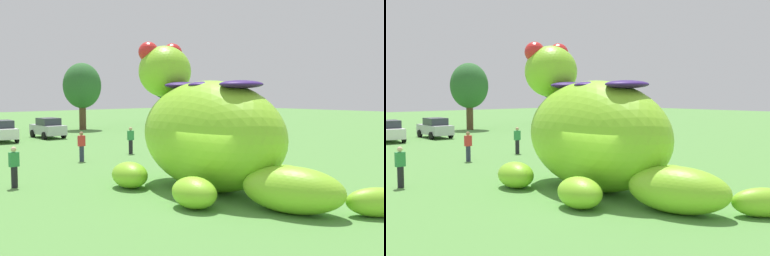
{
  "view_description": "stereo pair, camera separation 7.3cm",
  "coord_description": "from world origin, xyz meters",
  "views": [
    {
      "loc": [
        -11.96,
        -11.85,
        3.96
      ],
      "look_at": [
        1.18,
        2.55,
        2.45
      ],
      "focal_mm": 43.82,
      "sensor_mm": 36.0,
      "label": 1
    },
    {
      "loc": [
        -11.91,
        -11.89,
        3.96
      ],
      "look_at": [
        1.18,
        2.55,
        2.45
      ],
      "focal_mm": 43.82,
      "sensor_mm": 36.0,
      "label": 2
    }
  ],
  "objects": [
    {
      "name": "spectator_near_inflatable",
      "position": [
        5.19,
        12.76,
        0.85
      ],
      "size": [
        0.38,
        0.26,
        1.71
      ],
      "color": "black",
      "rests_on": "ground"
    },
    {
      "name": "giant_inflatable_creature",
      "position": [
        1.2,
        1.53,
        2.28
      ],
      "size": [
        6.79,
        12.37,
        6.22
      ],
      "color": "#8CD12D",
      "rests_on": "ground"
    },
    {
      "name": "spectator_wandering",
      "position": [
        -4.5,
        7.22,
        0.85
      ],
      "size": [
        0.38,
        0.26,
        1.71
      ],
      "color": "black",
      "rests_on": "ground"
    },
    {
      "name": "tree_centre",
      "position": [
        24.85,
        32.97,
        6.08
      ],
      "size": [
        5.24,
        5.24,
        9.29
      ],
      "color": "brown",
      "rests_on": "ground"
    },
    {
      "name": "tree_centre_left",
      "position": [
        12.51,
        31.91,
        4.55
      ],
      "size": [
        3.92,
        3.92,
        6.95
      ],
      "color": "brown",
      "rests_on": "ground"
    },
    {
      "name": "car_white",
      "position": [
        1.73,
        25.51,
        0.86
      ],
      "size": [
        2.34,
        4.29,
        1.72
      ],
      "color": "white",
      "rests_on": "ground"
    },
    {
      "name": "spectator_by_cars",
      "position": [
        1.21,
        11.89,
        0.85
      ],
      "size": [
        0.38,
        0.26,
        1.71
      ],
      "color": "#2D334C",
      "rests_on": "ground"
    },
    {
      "name": "ground_plane",
      "position": [
        0.0,
        0.0,
        0.0
      ],
      "size": [
        160.0,
        160.0,
        0.0
      ],
      "primitive_type": "plane",
      "color": "#568E42"
    },
    {
      "name": "car_silver",
      "position": [
        5.92,
        26.13,
        0.86
      ],
      "size": [
        2.08,
        4.17,
        1.72
      ],
      "color": "#B7BABF",
      "rests_on": "ground"
    }
  ]
}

